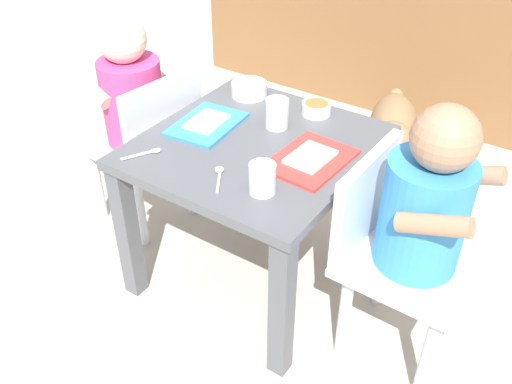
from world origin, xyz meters
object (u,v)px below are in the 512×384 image
at_px(dog, 392,129).
at_px(water_cup_right, 262,180).
at_px(seated_child_left, 135,102).
at_px(cereal_bowl_left_side, 249,89).
at_px(food_tray_left, 207,123).
at_px(spoon_by_right_tray, 219,176).
at_px(dining_table, 256,169).
at_px(water_cup_left, 278,115).
at_px(veggie_bowl_near, 316,108).
at_px(food_tray_right, 310,159).
at_px(seated_child_right, 419,212).
at_px(spoon_by_left_tray, 146,153).

distance_m(dog, water_cup_right, 0.84).
bearing_deg(seated_child_left, cereal_bowl_left_side, 34.15).
relative_size(food_tray_left, spoon_by_right_tray, 2.27).
distance_m(dining_table, water_cup_left, 0.14).
relative_size(food_tray_left, veggie_bowl_near, 2.69).
xyz_separation_m(dog, food_tray_right, (0.04, -0.64, 0.24)).
height_order(food_tray_right, spoon_by_right_tray, food_tray_right).
height_order(seated_child_right, water_cup_left, seated_child_right).
height_order(dining_table, food_tray_right, food_tray_right).
distance_m(cereal_bowl_left_side, spoon_by_left_tray, 0.39).
distance_m(seated_child_left, food_tray_right, 0.57).
bearing_deg(cereal_bowl_left_side, spoon_by_left_tray, -93.99).
relative_size(seated_child_right, veggie_bowl_near, 8.53).
distance_m(water_cup_left, veggie_bowl_near, 0.12).
relative_size(seated_child_left, cereal_bowl_left_side, 6.52).
bearing_deg(cereal_bowl_left_side, dining_table, -51.86).
bearing_deg(cereal_bowl_left_side, dog, 58.85).
bearing_deg(veggie_bowl_near, spoon_by_left_tray, -120.41).
bearing_deg(seated_child_left, water_cup_right, -18.40).
bearing_deg(seated_child_right, spoon_by_left_tray, -164.80).
xyz_separation_m(food_tray_right, water_cup_left, (-0.15, 0.09, 0.03)).
distance_m(dining_table, food_tray_left, 0.17).
bearing_deg(seated_child_right, water_cup_right, -155.23).
height_order(food_tray_right, veggie_bowl_near, veggie_bowl_near).
distance_m(dog, veggie_bowl_near, 0.50).
xyz_separation_m(dog, water_cup_right, (0.01, -0.80, 0.26)).
xyz_separation_m(seated_child_left, seated_child_right, (0.84, -0.04, 0.01)).
bearing_deg(food_tray_left, water_cup_left, 31.45).
distance_m(food_tray_left, spoon_by_left_tray, 0.19).
height_order(dog, food_tray_right, food_tray_right).
distance_m(veggie_bowl_near, spoon_by_right_tray, 0.38).
xyz_separation_m(food_tray_left, food_tray_right, (0.30, 0.00, -0.00)).
distance_m(seated_child_right, food_tray_left, 0.57).
xyz_separation_m(veggie_bowl_near, spoon_by_right_tray, (-0.03, -0.38, -0.01)).
height_order(water_cup_right, veggie_bowl_near, water_cup_right).
height_order(seated_child_right, dog, seated_child_right).
bearing_deg(food_tray_left, spoon_by_left_tray, -100.24).
relative_size(food_tray_right, water_cup_right, 3.14).
bearing_deg(veggie_bowl_near, food_tray_left, -133.54).
height_order(seated_child_right, water_cup_right, seated_child_right).
height_order(seated_child_left, food_tray_left, seated_child_left).
relative_size(seated_child_left, spoon_by_left_tray, 6.88).
bearing_deg(seated_child_right, food_tray_right, 175.18).
xyz_separation_m(seated_child_left, veggie_bowl_near, (0.47, 0.19, 0.04)).
height_order(food_tray_left, spoon_by_left_tray, food_tray_left).
height_order(water_cup_left, water_cup_right, water_cup_left).
distance_m(seated_child_right, spoon_by_left_tray, 0.63).
xyz_separation_m(dog, water_cup_left, (-0.11, -0.55, 0.26)).
relative_size(dining_table, food_tray_left, 2.63).
bearing_deg(food_tray_left, water_cup_right, -30.29).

